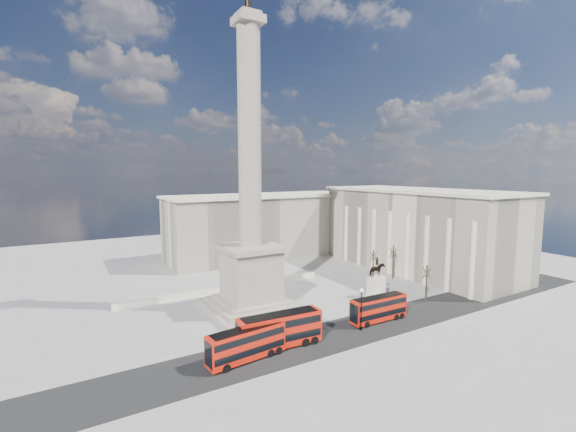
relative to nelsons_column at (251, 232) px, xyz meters
The scene contains 17 objects.
ground 13.85m from the nelsons_column, 90.00° to the right, with size 180.00×180.00×0.00m, color #A29E9A.
asphalt_road 20.41m from the nelsons_column, 71.57° to the right, with size 120.00×9.00×0.01m, color #242424.
nelsons_column is the anchor object (origin of this frame).
balustrade_wall 16.55m from the nelsons_column, 90.00° to the left, with size 40.00×0.60×1.10m, color beige.
building_east 45.42m from the nelsons_column, ahead, with size 19.00×46.00×18.60m.
building_northeast 40.57m from the nelsons_column, 60.26° to the left, with size 51.00×17.00×16.60m.
red_bus_a 20.29m from the nelsons_column, 116.83° to the right, with size 10.11×3.32×4.02m.
red_bus_b 18.08m from the nelsons_column, 100.46° to the right, with size 11.35×3.27×4.55m.
red_bus_c 23.17m from the nelsons_column, 44.52° to the right, with size 9.61×2.45×3.88m.
victorian_lamp 20.69m from the nelsons_column, 57.03° to the right, with size 0.52×0.52×6.12m.
equestrian_statue 24.99m from the nelsons_column, 15.28° to the right, with size 3.55×2.66×7.51m.
bare_tree_near 31.08m from the nelsons_column, 23.95° to the right, with size 1.60×1.60×6.98m.
bare_tree_mid 34.60m from the nelsons_column, ahead, with size 1.94×1.94×7.36m.
bare_tree_far 31.09m from the nelsons_column, ahead, with size 1.62×1.62×6.61m.
pedestrian_walking 24.24m from the nelsons_column, 33.07° to the right, with size 0.68×0.45×1.87m, color black.
pedestrian_standing 23.56m from the nelsons_column, 28.18° to the right, with size 0.74×0.58×1.53m, color black.
pedestrian_crossing 16.46m from the nelsons_column, 56.87° to the right, with size 1.00×0.42×1.70m, color black.
Camera 1 is at (-25.89, -50.84, 22.72)m, focal length 24.00 mm.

